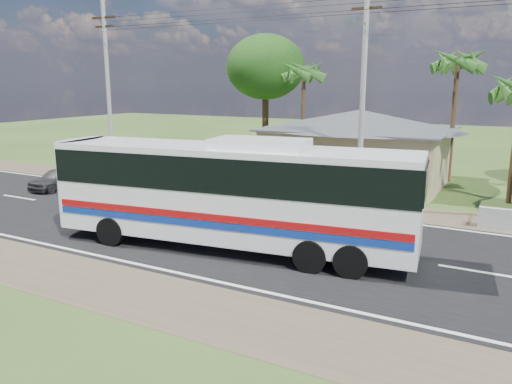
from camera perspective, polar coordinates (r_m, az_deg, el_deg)
ground at (r=20.38m, az=-1.99°, el=-4.75°), size 120.00×120.00×0.00m
road at (r=20.38m, az=-1.99°, el=-4.73°), size 120.00×16.00×0.03m
house at (r=31.27m, az=11.70°, el=5.99°), size 12.40×10.00×5.00m
utility_poles at (r=24.37m, az=11.37°, el=11.61°), size 32.80×2.22×11.00m
palm_mid at (r=32.56m, az=22.07°, el=13.57°), size 2.80×2.80×8.20m
palm_far at (r=35.61m, az=5.49°, el=13.45°), size 2.80×2.80×7.70m
tree_behind_house at (r=39.12m, az=1.10°, el=14.05°), size 6.00×6.00×9.61m
coach_bus at (r=17.97m, az=-2.81°, el=0.65°), size 13.50×4.47×4.12m
small_car at (r=30.84m, az=-21.71°, el=1.45°), size 1.68×3.66×1.22m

